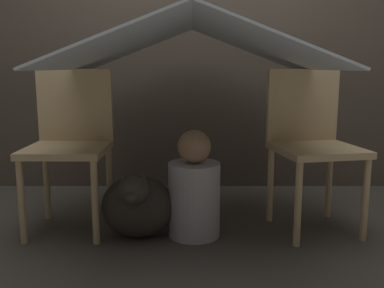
{
  "coord_description": "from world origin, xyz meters",
  "views": [
    {
      "loc": [
        0.0,
        -2.17,
        0.9
      ],
      "look_at": [
        0.0,
        0.12,
        0.49
      ],
      "focal_mm": 40.0,
      "sensor_mm": 36.0,
      "label": 1
    }
  ],
  "objects_px": {
    "dog": "(137,205)",
    "person_front": "(194,192)",
    "chair_left": "(70,139)",
    "chair_right": "(311,139)"
  },
  "relations": [
    {
      "from": "dog",
      "to": "person_front",
      "type": "bearing_deg",
      "value": 7.39
    },
    {
      "from": "chair_left",
      "to": "chair_right",
      "type": "xyz_separation_m",
      "value": [
        1.35,
        -0.0,
        0.0
      ]
    },
    {
      "from": "chair_left",
      "to": "person_front",
      "type": "relative_size",
      "value": 1.54
    },
    {
      "from": "chair_right",
      "to": "dog",
      "type": "xyz_separation_m",
      "value": [
        -0.96,
        -0.19,
        -0.32
      ]
    },
    {
      "from": "person_front",
      "to": "dog",
      "type": "xyz_separation_m",
      "value": [
        -0.3,
        -0.04,
        -0.06
      ]
    },
    {
      "from": "dog",
      "to": "chair_left",
      "type": "bearing_deg",
      "value": 154.23
    },
    {
      "from": "person_front",
      "to": "dog",
      "type": "bearing_deg",
      "value": -172.61
    },
    {
      "from": "chair_left",
      "to": "chair_right",
      "type": "relative_size",
      "value": 1.0
    },
    {
      "from": "person_front",
      "to": "chair_right",
      "type": "bearing_deg",
      "value": 12.8
    },
    {
      "from": "chair_left",
      "to": "dog",
      "type": "distance_m",
      "value": 0.54
    }
  ]
}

